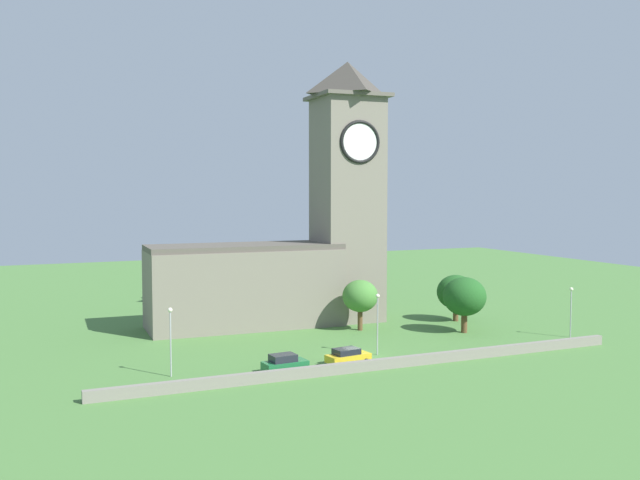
{
  "coord_description": "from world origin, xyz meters",
  "views": [
    {
      "loc": [
        -33.3,
        -66.51,
        17.62
      ],
      "look_at": [
        -0.88,
        7.7,
        11.97
      ],
      "focal_mm": 39.77,
      "sensor_mm": 36.0,
      "label": 1
    }
  ],
  "objects_px": {
    "church": "(297,237)",
    "tree_riverside_east": "(360,296)",
    "car_green": "(285,364)",
    "streetlamp_west_end": "(170,330)",
    "car_yellow": "(348,356)",
    "tree_by_tower": "(465,297)",
    "streetlamp_west_mid": "(378,314)",
    "streetlamp_central": "(571,303)",
    "tree_riverside_west": "(456,292)"
  },
  "relations": [
    {
      "from": "streetlamp_west_end",
      "to": "car_green",
      "type": "bearing_deg",
      "value": -17.73
    },
    {
      "from": "streetlamp_central",
      "to": "tree_riverside_west",
      "type": "bearing_deg",
      "value": 114.03
    },
    {
      "from": "streetlamp_west_end",
      "to": "streetlamp_central",
      "type": "height_order",
      "value": "streetlamp_west_end"
    },
    {
      "from": "streetlamp_west_mid",
      "to": "tree_riverside_west",
      "type": "bearing_deg",
      "value": 34.73
    },
    {
      "from": "car_yellow",
      "to": "tree_riverside_east",
      "type": "xyz_separation_m",
      "value": [
        9.17,
        15.37,
        3.48
      ]
    },
    {
      "from": "tree_by_tower",
      "to": "tree_riverside_west",
      "type": "relative_size",
      "value": 1.1
    },
    {
      "from": "car_green",
      "to": "streetlamp_central",
      "type": "bearing_deg",
      "value": 3.17
    },
    {
      "from": "car_green",
      "to": "car_yellow",
      "type": "distance_m",
      "value": 7.18
    },
    {
      "from": "car_green",
      "to": "streetlamp_west_mid",
      "type": "distance_m",
      "value": 12.87
    },
    {
      "from": "tree_riverside_west",
      "to": "streetlamp_west_mid",
      "type": "bearing_deg",
      "value": -145.27
    },
    {
      "from": "car_green",
      "to": "tree_riverside_west",
      "type": "relative_size",
      "value": 0.71
    },
    {
      "from": "car_green",
      "to": "streetlamp_west_mid",
      "type": "relative_size",
      "value": 0.68
    },
    {
      "from": "car_yellow",
      "to": "streetlamp_west_end",
      "type": "bearing_deg",
      "value": 171.79
    },
    {
      "from": "streetlamp_central",
      "to": "tree_riverside_east",
      "type": "relative_size",
      "value": 0.95
    },
    {
      "from": "church",
      "to": "streetlamp_west_mid",
      "type": "distance_m",
      "value": 21.9
    },
    {
      "from": "car_green",
      "to": "streetlamp_west_mid",
      "type": "height_order",
      "value": "streetlamp_west_mid"
    },
    {
      "from": "church",
      "to": "car_yellow",
      "type": "height_order",
      "value": "church"
    },
    {
      "from": "car_green",
      "to": "streetlamp_central",
      "type": "height_order",
      "value": "streetlamp_central"
    },
    {
      "from": "tree_by_tower",
      "to": "streetlamp_west_end",
      "type": "bearing_deg",
      "value": -170.49
    },
    {
      "from": "church",
      "to": "tree_riverside_east",
      "type": "bearing_deg",
      "value": -55.42
    },
    {
      "from": "tree_riverside_east",
      "to": "church",
      "type": "bearing_deg",
      "value": 124.58
    },
    {
      "from": "tree_by_tower",
      "to": "tree_riverside_west",
      "type": "bearing_deg",
      "value": 63.12
    },
    {
      "from": "tree_riverside_east",
      "to": "tree_by_tower",
      "type": "bearing_deg",
      "value": -30.23
    },
    {
      "from": "church",
      "to": "car_yellow",
      "type": "distance_m",
      "value": 25.87
    },
    {
      "from": "streetlamp_central",
      "to": "tree_riverside_east",
      "type": "distance_m",
      "value": 25.45
    },
    {
      "from": "streetlamp_west_mid",
      "to": "tree_riverside_east",
      "type": "relative_size",
      "value": 1.03
    },
    {
      "from": "streetlamp_west_mid",
      "to": "streetlamp_central",
      "type": "relative_size",
      "value": 1.09
    },
    {
      "from": "church",
      "to": "tree_riverside_west",
      "type": "distance_m",
      "value": 22.82
    },
    {
      "from": "tree_by_tower",
      "to": "tree_riverside_west",
      "type": "distance_m",
      "value": 7.86
    },
    {
      "from": "church",
      "to": "streetlamp_central",
      "type": "relative_size",
      "value": 5.75
    },
    {
      "from": "church",
      "to": "streetlamp_central",
      "type": "xyz_separation_m",
      "value": [
        26.68,
        -21.99,
        -7.34
      ]
    },
    {
      "from": "streetlamp_west_mid",
      "to": "tree_riverside_east",
      "type": "height_order",
      "value": "streetlamp_west_mid"
    },
    {
      "from": "streetlamp_central",
      "to": "streetlamp_west_mid",
      "type": "bearing_deg",
      "value": 177.16
    },
    {
      "from": "church",
      "to": "tree_riverside_east",
      "type": "distance_m",
      "value": 11.99
    },
    {
      "from": "car_green",
      "to": "streetlamp_central",
      "type": "xyz_separation_m",
      "value": [
        37.53,
        2.08,
        3.17
      ]
    },
    {
      "from": "streetlamp_west_mid",
      "to": "car_yellow",
      "type": "bearing_deg",
      "value": -151.69
    },
    {
      "from": "tree_riverside_east",
      "to": "car_green",
      "type": "bearing_deg",
      "value": -135.31
    },
    {
      "from": "church",
      "to": "tree_riverside_west",
      "type": "xyz_separation_m",
      "value": [
        20.2,
        -7.46,
        -7.54
      ]
    },
    {
      "from": "tree_riverside_west",
      "to": "tree_riverside_east",
      "type": "relative_size",
      "value": 0.98
    },
    {
      "from": "streetlamp_west_mid",
      "to": "tree_by_tower",
      "type": "height_order",
      "value": "tree_by_tower"
    },
    {
      "from": "car_yellow",
      "to": "tree_by_tower",
      "type": "bearing_deg",
      "value": 23.47
    },
    {
      "from": "tree_by_tower",
      "to": "tree_riverside_east",
      "type": "relative_size",
      "value": 1.08
    },
    {
      "from": "car_green",
      "to": "streetlamp_west_end",
      "type": "bearing_deg",
      "value": 162.27
    },
    {
      "from": "car_yellow",
      "to": "church",
      "type": "bearing_deg",
      "value": 80.95
    },
    {
      "from": "streetlamp_west_mid",
      "to": "tree_by_tower",
      "type": "xyz_separation_m",
      "value": [
        15.58,
        6.27,
        0.04
      ]
    },
    {
      "from": "church",
      "to": "car_green",
      "type": "xyz_separation_m",
      "value": [
        -10.85,
        -24.07,
        -10.51
      ]
    },
    {
      "from": "car_green",
      "to": "streetlamp_west_end",
      "type": "xyz_separation_m",
      "value": [
        -10.27,
        3.28,
        3.49
      ]
    },
    {
      "from": "tree_riverside_west",
      "to": "car_yellow",
      "type": "bearing_deg",
      "value": -146.48
    },
    {
      "from": "church",
      "to": "streetlamp_central",
      "type": "distance_m",
      "value": 35.34
    },
    {
      "from": "streetlamp_west_end",
      "to": "tree_by_tower",
      "type": "relative_size",
      "value": 0.95
    }
  ]
}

